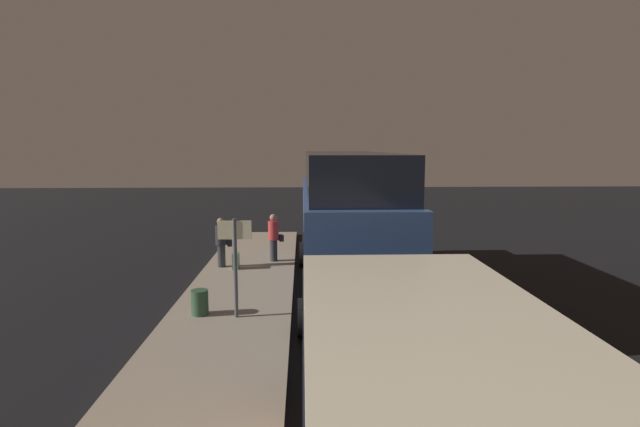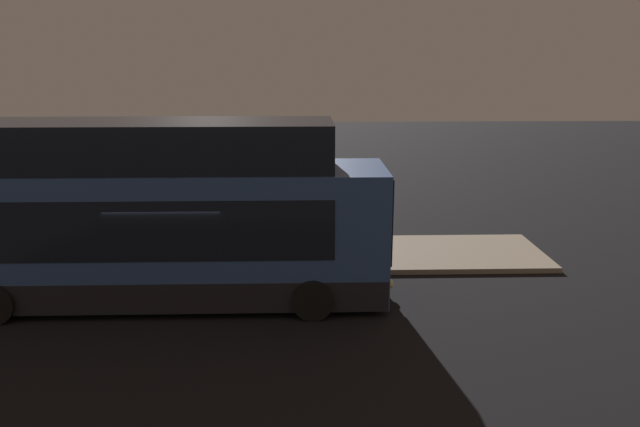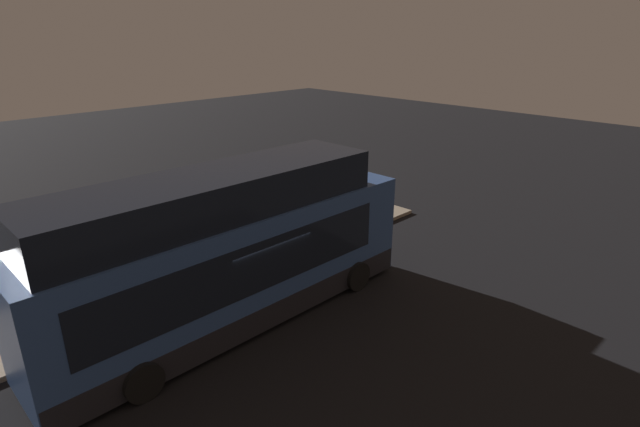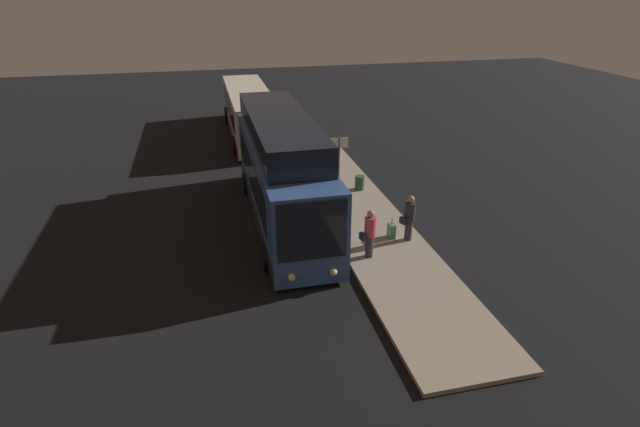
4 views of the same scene
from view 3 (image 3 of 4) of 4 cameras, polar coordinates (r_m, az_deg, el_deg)
name	(u,v)px [view 3 (image 3 of 4)]	position (r m, az deg, el deg)	size (l,w,h in m)	color
ground	(250,313)	(14.59, -8.01, -11.23)	(80.00, 80.00, 0.00)	black
platform	(190,274)	(16.96, -14.62, -6.68)	(20.00, 3.23, 0.14)	gray
bus_lead	(229,258)	(13.46, -10.32, -5.01)	(10.87, 2.76, 4.28)	#33518C
passenger_boarding	(237,216)	(18.60, -9.44, -0.33)	(0.51, 0.65, 1.78)	#2D2D33
passenger_waiting	(287,223)	(17.74, -3.74, -1.11)	(0.50, 0.64, 1.79)	#2D2D33
suitcase	(240,240)	(18.28, -9.14, -2.98)	(0.39, 0.22, 0.80)	#598C59
sign_post	(101,253)	(15.05, -23.77, -4.19)	(0.10, 0.84, 2.53)	#4C4C51
trash_bin	(102,281)	(16.49, -23.69, -7.10)	(0.44, 0.44, 0.65)	#2D4C33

